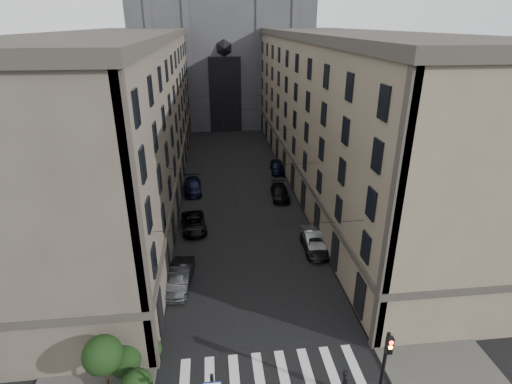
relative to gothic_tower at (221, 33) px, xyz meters
name	(u,v)px	position (x,y,z in m)	size (l,w,h in m)	color
sidewalk_left	(156,187)	(-10.50, -38.96, -17.72)	(7.00, 80.00, 0.15)	#383533
sidewalk_right	(314,181)	(10.50, -38.96, -17.72)	(7.00, 80.00, 0.15)	#383533
zebra_crossing	(271,371)	(0.00, -69.96, -17.79)	(11.00, 3.20, 0.01)	beige
building_left	(123,117)	(-13.44, -38.96, -8.45)	(13.60, 60.60, 18.85)	#4A4239
building_right	(340,112)	(13.44, -38.96, -8.45)	(13.60, 60.60, 18.85)	brown
gothic_tower	(221,33)	(0.00, 0.00, 0.00)	(35.00, 23.00, 58.00)	#2D2D33
traffic_light_right	(385,362)	(5.60, -73.04, -14.51)	(0.34, 0.50, 5.20)	black
shrub_cluster	(122,362)	(-8.72, -69.95, -16.00)	(3.90, 4.40, 3.90)	black
tram_wires	(235,132)	(0.00, -39.33, -10.55)	(14.00, 60.00, 0.43)	black
car_left_near	(178,282)	(-6.20, -61.00, -17.07)	(1.72, 4.29, 1.46)	slate
car_left_midnear	(181,275)	(-6.00, -60.20, -16.99)	(1.70, 4.88, 1.61)	black
car_left_midfar	(194,223)	(-5.19, -50.88, -17.08)	(2.37, 5.14, 1.43)	black
car_left_far	(193,186)	(-5.62, -40.86, -17.03)	(2.15, 5.29, 1.53)	black
car_right_near	(313,239)	(6.20, -55.64, -17.02)	(1.64, 4.70, 1.55)	slate
car_right_midnear	(315,246)	(6.20, -56.61, -17.15)	(2.16, 4.68, 1.30)	black
car_right_midfar	(280,193)	(5.00, -44.02, -17.07)	(2.03, 4.99, 1.45)	black
car_right_far	(277,167)	(6.20, -34.86, -17.00)	(1.90, 4.71, 1.61)	black
pedestrian	(345,382)	(3.99, -71.96, -16.93)	(0.64, 0.42, 1.74)	black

